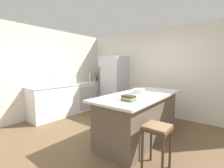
{
  "coord_description": "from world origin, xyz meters",
  "views": [
    {
      "loc": [
        2.0,
        -2.33,
        1.51
      ],
      "look_at": [
        -0.7,
        1.04,
        1.0
      ],
      "focal_mm": 24.81,
      "sensor_mm": 36.0,
      "label": 1
    }
  ],
  "objects_px": {
    "paper_towel_roll": "(74,79)",
    "vinegar_bottle": "(91,78)",
    "syrup_bottle": "(98,78)",
    "refrigerator": "(114,83)",
    "bar_stool": "(157,133)",
    "whiskey_bottle": "(96,78)",
    "gin_bottle": "(99,78)",
    "olive_oil_bottle": "(96,78)",
    "soda_bottle": "(90,78)",
    "kitchen_island": "(140,116)",
    "cookbook_stack": "(129,98)",
    "sink_faucet": "(63,79)",
    "flower_vase": "(51,82)",
    "mixing_bowl": "(139,91)"
  },
  "relations": [
    {
      "from": "bar_stool",
      "to": "syrup_bottle",
      "type": "distance_m",
      "value": 4.07
    },
    {
      "from": "kitchen_island",
      "to": "cookbook_stack",
      "type": "bearing_deg",
      "value": -78.41
    },
    {
      "from": "syrup_bottle",
      "to": "paper_towel_roll",
      "type": "bearing_deg",
      "value": -85.48
    },
    {
      "from": "flower_vase",
      "to": "paper_towel_roll",
      "type": "relative_size",
      "value": 1.07
    },
    {
      "from": "cookbook_stack",
      "to": "refrigerator",
      "type": "bearing_deg",
      "value": 133.06
    },
    {
      "from": "bar_stool",
      "to": "soda_bottle",
      "type": "xyz_separation_m",
      "value": [
        -3.28,
        1.8,
        0.54
      ]
    },
    {
      "from": "flower_vase",
      "to": "sink_faucet",
      "type": "bearing_deg",
      "value": 96.26
    },
    {
      "from": "syrup_bottle",
      "to": "gin_bottle",
      "type": "bearing_deg",
      "value": -33.91
    },
    {
      "from": "gin_bottle",
      "to": "soda_bottle",
      "type": "height_order",
      "value": "soda_bottle"
    },
    {
      "from": "paper_towel_roll",
      "to": "cookbook_stack",
      "type": "relative_size",
      "value": 1.39
    },
    {
      "from": "kitchen_island",
      "to": "mixing_bowl",
      "type": "relative_size",
      "value": 8.87
    },
    {
      "from": "flower_vase",
      "to": "olive_oil_bottle",
      "type": "xyz_separation_m",
      "value": [
        0.08,
        1.72,
        0.03
      ]
    },
    {
      "from": "sink_faucet",
      "to": "syrup_bottle",
      "type": "xyz_separation_m",
      "value": [
        -0.02,
        1.57,
        -0.05
      ]
    },
    {
      "from": "sink_faucet",
      "to": "soda_bottle",
      "type": "distance_m",
      "value": 1.09
    },
    {
      "from": "refrigerator",
      "to": "vinegar_bottle",
      "type": "relative_size",
      "value": 6.57
    },
    {
      "from": "gin_bottle",
      "to": "cookbook_stack",
      "type": "distance_m",
      "value": 3.37
    },
    {
      "from": "sink_faucet",
      "to": "mixing_bowl",
      "type": "xyz_separation_m",
      "value": [
        2.55,
        0.14,
        -0.12
      ]
    },
    {
      "from": "refrigerator",
      "to": "flower_vase",
      "type": "distance_m",
      "value": 2.03
    },
    {
      "from": "whiskey_bottle",
      "to": "olive_oil_bottle",
      "type": "relative_size",
      "value": 0.86
    },
    {
      "from": "sink_faucet",
      "to": "whiskey_bottle",
      "type": "height_order",
      "value": "sink_faucet"
    },
    {
      "from": "flower_vase",
      "to": "soda_bottle",
      "type": "xyz_separation_m",
      "value": [
        -0.0,
        1.52,
        0.04
      ]
    },
    {
      "from": "bar_stool",
      "to": "sink_faucet",
      "type": "xyz_separation_m",
      "value": [
        -3.32,
        0.7,
        0.55
      ]
    },
    {
      "from": "syrup_bottle",
      "to": "mixing_bowl",
      "type": "relative_size",
      "value": 1.08
    },
    {
      "from": "whiskey_bottle",
      "to": "flower_vase",
      "type": "bearing_deg",
      "value": -90.26
    },
    {
      "from": "whiskey_bottle",
      "to": "vinegar_bottle",
      "type": "relative_size",
      "value": 1.01
    },
    {
      "from": "gin_bottle",
      "to": "olive_oil_bottle",
      "type": "bearing_deg",
      "value": -84.49
    },
    {
      "from": "paper_towel_roll",
      "to": "syrup_bottle",
      "type": "relative_size",
      "value": 1.14
    },
    {
      "from": "sink_faucet",
      "to": "syrup_bottle",
      "type": "height_order",
      "value": "sink_faucet"
    },
    {
      "from": "paper_towel_roll",
      "to": "vinegar_bottle",
      "type": "relative_size",
      "value": 1.13
    },
    {
      "from": "kitchen_island",
      "to": "olive_oil_bottle",
      "type": "xyz_separation_m",
      "value": [
        -2.51,
        1.23,
        0.6
      ]
    },
    {
      "from": "cookbook_stack",
      "to": "mixing_bowl",
      "type": "bearing_deg",
      "value": 106.21
    },
    {
      "from": "refrigerator",
      "to": "olive_oil_bottle",
      "type": "relative_size",
      "value": 5.6
    },
    {
      "from": "soda_bottle",
      "to": "sink_faucet",
      "type": "bearing_deg",
      "value": -92.31
    },
    {
      "from": "bar_stool",
      "to": "sink_faucet",
      "type": "distance_m",
      "value": 3.44
    },
    {
      "from": "sink_faucet",
      "to": "soda_bottle",
      "type": "height_order",
      "value": "soda_bottle"
    },
    {
      "from": "whiskey_bottle",
      "to": "soda_bottle",
      "type": "xyz_separation_m",
      "value": [
        -0.01,
        -0.29,
        0.03
      ]
    },
    {
      "from": "gin_bottle",
      "to": "bar_stool",
      "type": "bearing_deg",
      "value": -34.2
    },
    {
      "from": "refrigerator",
      "to": "gin_bottle",
      "type": "bearing_deg",
      "value": 175.26
    },
    {
      "from": "syrup_bottle",
      "to": "olive_oil_bottle",
      "type": "bearing_deg",
      "value": -61.73
    },
    {
      "from": "bar_stool",
      "to": "soda_bottle",
      "type": "bearing_deg",
      "value": 151.27
    },
    {
      "from": "paper_towel_roll",
      "to": "flower_vase",
      "type": "bearing_deg",
      "value": -91.62
    },
    {
      "from": "flower_vase",
      "to": "cookbook_stack",
      "type": "height_order",
      "value": "flower_vase"
    },
    {
      "from": "syrup_bottle",
      "to": "whiskey_bottle",
      "type": "distance_m",
      "value": 0.2
    },
    {
      "from": "whiskey_bottle",
      "to": "paper_towel_roll",
      "type": "bearing_deg",
      "value": -89.18
    },
    {
      "from": "flower_vase",
      "to": "paper_towel_roll",
      "type": "height_order",
      "value": "flower_vase"
    },
    {
      "from": "gin_bottle",
      "to": "vinegar_bottle",
      "type": "bearing_deg",
      "value": -113.87
    },
    {
      "from": "kitchen_island",
      "to": "cookbook_stack",
      "type": "relative_size",
      "value": 10.03
    },
    {
      "from": "flower_vase",
      "to": "vinegar_bottle",
      "type": "bearing_deg",
      "value": 92.45
    },
    {
      "from": "refrigerator",
      "to": "bar_stool",
      "type": "relative_size",
      "value": 2.71
    },
    {
      "from": "paper_towel_roll",
      "to": "olive_oil_bottle",
      "type": "height_order",
      "value": "olive_oil_bottle"
    }
  ]
}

